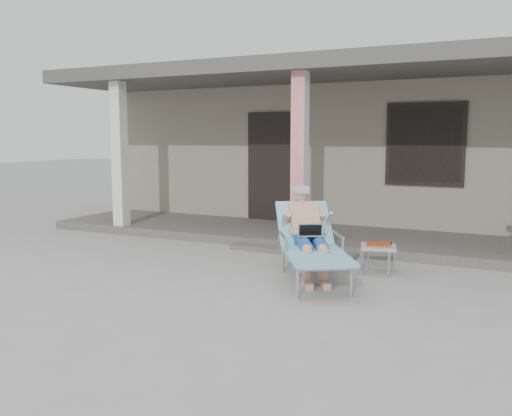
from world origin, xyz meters
The scene contains 7 objects.
ground centered at (0.00, 0.00, 0.00)m, with size 60.00×60.00×0.00m, color #9E9E99.
house centered at (0.00, 6.50, 1.67)m, with size 10.40×5.40×3.30m.
porch_deck centered at (0.00, 3.00, 0.07)m, with size 10.00×2.00×0.15m, color #605B56.
porch_overhang centered at (0.00, 2.95, 2.79)m, with size 10.00×2.30×2.85m.
porch_step centered at (0.00, 1.85, 0.04)m, with size 2.00×0.30×0.07m, color #605B56.
lounger centered at (0.73, 0.60, 0.74)m, with size 1.50×1.88×1.20m.
side_table centered at (1.46, 1.20, 0.33)m, with size 0.53×0.53×0.40m.
Camera 1 is at (3.00, -5.71, 1.76)m, focal length 38.00 mm.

